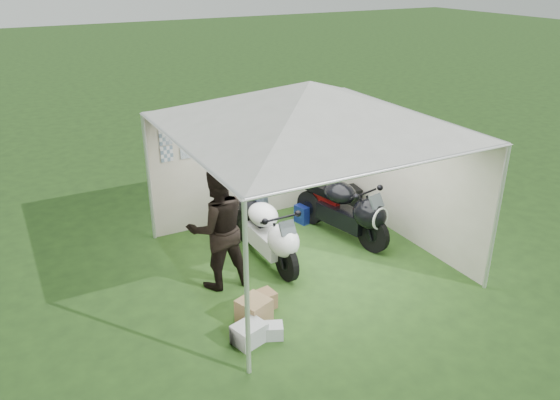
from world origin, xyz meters
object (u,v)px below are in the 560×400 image
at_px(motorcycle_black, 346,208).
at_px(crate_0, 249,333).
at_px(equipment_box, 346,200).
at_px(person_dark_jacket, 218,228).
at_px(crate_2, 273,331).
at_px(motorcycle_white, 268,232).
at_px(canopy_tent, 308,109).
at_px(person_blue_jacket, 257,188).
at_px(crate_3, 262,301).
at_px(crate_1, 254,311).
at_px(paddock_stand, 308,212).

distance_m(motorcycle_black, crate_0, 3.36).
xyz_separation_m(equipment_box, crate_0, (-3.45, -2.79, -0.11)).
bearing_deg(person_dark_jacket, crate_2, 98.72).
relative_size(motorcycle_white, person_dark_jacket, 1.07).
height_order(canopy_tent, person_blue_jacket, canopy_tent).
xyz_separation_m(motorcycle_white, motorcycle_black, (1.61, 0.10, 0.02)).
relative_size(motorcycle_black, crate_3, 5.73).
bearing_deg(crate_1, crate_3, 43.00).
height_order(person_blue_jacket, crate_0, person_blue_jacket).
relative_size(motorcycle_white, crate_1, 5.32).
bearing_deg(motorcycle_black, crate_1, -162.71).
bearing_deg(person_blue_jacket, crate_1, -3.98).
bearing_deg(person_dark_jacket, canopy_tent, -174.87).
height_order(crate_0, crate_2, crate_0).
bearing_deg(person_dark_jacket, motorcycle_white, -161.43).
distance_m(crate_1, crate_3, 0.33).
relative_size(motorcycle_black, crate_0, 5.18).
bearing_deg(crate_3, person_dark_jacket, 107.60).
bearing_deg(motorcycle_black, crate_3, -164.32).
distance_m(paddock_stand, crate_0, 3.79).
xyz_separation_m(person_blue_jacket, crate_1, (-1.22, -2.37, -0.73)).
distance_m(person_dark_jacket, crate_2, 1.78).
bearing_deg(crate_2, motorcycle_black, 37.66).
xyz_separation_m(motorcycle_black, crate_3, (-2.28, -1.24, -0.47)).
relative_size(person_blue_jacket, crate_0, 4.40).
bearing_deg(crate_2, crate_3, 75.56).
height_order(canopy_tent, crate_1, canopy_tent).
relative_size(motorcycle_black, person_dark_jacket, 1.10).
xyz_separation_m(motorcycle_black, paddock_stand, (-0.22, 0.95, -0.42)).
bearing_deg(crate_0, canopy_tent, 40.87).
relative_size(paddock_stand, crate_1, 1.18).
relative_size(crate_0, crate_3, 1.11).
bearing_deg(motorcycle_white, motorcycle_black, 2.72).
distance_m(crate_0, crate_1, 0.46).
bearing_deg(canopy_tent, motorcycle_black, 17.66).
bearing_deg(motorcycle_black, paddock_stand, 90.00).
bearing_deg(crate_1, motorcycle_white, 56.05).
distance_m(equipment_box, crate_0, 4.44).
relative_size(paddock_stand, crate_3, 1.24).
bearing_deg(equipment_box, person_dark_jacket, -158.27).
xyz_separation_m(paddock_stand, crate_3, (-2.07, -2.19, -0.05)).
relative_size(crate_2, crate_3, 0.71).
bearing_deg(paddock_stand, canopy_tent, -122.33).
xyz_separation_m(crate_0, crate_1, (0.25, 0.38, 0.04)).
relative_size(canopy_tent, crate_1, 14.58).
distance_m(crate_0, crate_3, 0.78).
height_order(motorcycle_black, crate_3, motorcycle_black).
height_order(motorcycle_white, person_dark_jacket, person_dark_jacket).
bearing_deg(person_blue_jacket, crate_0, -4.92).
height_order(canopy_tent, crate_0, canopy_tent).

